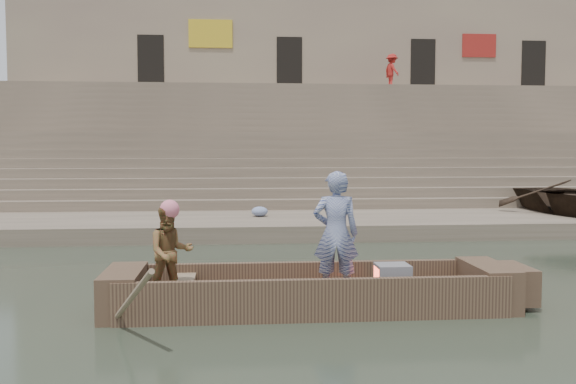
{
  "coord_description": "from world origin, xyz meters",
  "views": [
    {
      "loc": [
        -4.96,
        -8.74,
        2.25
      ],
      "look_at": [
        -3.89,
        3.39,
        1.4
      ],
      "focal_mm": 39.61,
      "sensor_mm": 36.0,
      "label": 1
    }
  ],
  "objects": [
    {
      "name": "ground",
      "position": [
        0.0,
        0.0,
        0.0
      ],
      "size": [
        120.0,
        120.0,
        0.0
      ],
      "primitive_type": "plane",
      "color": "#2C3628",
      "rests_on": "ground"
    },
    {
      "name": "lower_landing",
      "position": [
        0.0,
        8.0,
        0.2
      ],
      "size": [
        32.0,
        4.0,
        0.4
      ],
      "primitive_type": "cube",
      "color": "#81705C",
      "rests_on": "ground"
    },
    {
      "name": "mid_landing",
      "position": [
        0.0,
        15.5,
        1.4
      ],
      "size": [
        32.0,
        3.0,
        2.8
      ],
      "primitive_type": "cube",
      "color": "#81705C",
      "rests_on": "ground"
    },
    {
      "name": "upper_landing",
      "position": [
        0.0,
        22.5,
        2.6
      ],
      "size": [
        32.0,
        3.0,
        5.2
      ],
      "primitive_type": "cube",
      "color": "#81705C",
      "rests_on": "ground"
    },
    {
      "name": "ghat_steps",
      "position": [
        0.0,
        17.19,
        1.8
      ],
      "size": [
        32.0,
        11.0,
        5.2
      ],
      "color": "#81705C",
      "rests_on": "ground"
    },
    {
      "name": "building_wall",
      "position": [
        0.0,
        26.5,
        5.6
      ],
      "size": [
        32.0,
        5.07,
        11.2
      ],
      "color": "gray",
      "rests_on": "ground"
    },
    {
      "name": "main_rowboat",
      "position": [
        -3.89,
        -0.11,
        0.11
      ],
      "size": [
        5.0,
        1.3,
        0.22
      ],
      "primitive_type": "cube",
      "color": "brown",
      "rests_on": "ground"
    },
    {
      "name": "rowboat_trim",
      "position": [
        -3.68,
        -0.12,
        0.31
      ],
      "size": [
        6.04,
        2.63,
        1.95
      ],
      "color": "brown",
      "rests_on": "ground"
    },
    {
      "name": "standing_man",
      "position": [
        -3.55,
        -0.19,
        1.08
      ],
      "size": [
        0.67,
        0.49,
        1.72
      ],
      "primitive_type": "imported",
      "rotation": [
        0.0,
        0.0,
        3.01
      ],
      "color": "navy",
      "rests_on": "main_rowboat"
    },
    {
      "name": "rowing_man",
      "position": [
        -5.79,
        -0.26,
        0.86
      ],
      "size": [
        0.73,
        0.64,
        1.27
      ],
      "primitive_type": "imported",
      "rotation": [
        0.0,
        0.0,
        0.3
      ],
      "color": "#246C28",
      "rests_on": "main_rowboat"
    },
    {
      "name": "television",
      "position": [
        -2.73,
        -0.11,
        0.42
      ],
      "size": [
        0.46,
        0.42,
        0.4
      ],
      "color": "gray",
      "rests_on": "main_rowboat"
    },
    {
      "name": "pedestrian",
      "position": [
        2.85,
        22.01,
        6.01
      ],
      "size": [
        0.88,
        1.18,
        1.62
      ],
      "primitive_type": "imported",
      "rotation": [
        0.0,
        0.0,
        1.86
      ],
      "color": "#A7201C",
      "rests_on": "upper_landing"
    },
    {
      "name": "cloth_bundles",
      "position": [
        2.57,
        8.1,
        0.53
      ],
      "size": [
        14.03,
        0.88,
        0.26
      ],
      "color": "#3F5999",
      "rests_on": "lower_landing"
    }
  ]
}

